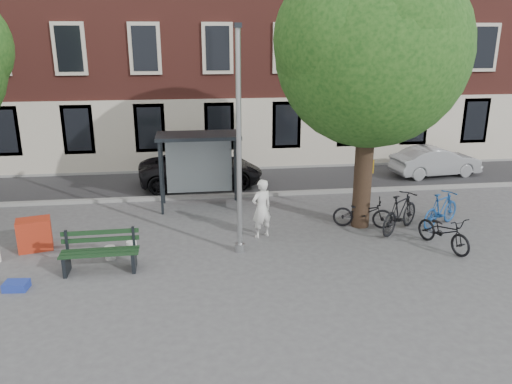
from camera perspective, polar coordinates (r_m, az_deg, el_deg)
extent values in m
plane|color=#4C4C4F|center=(14.15, -1.84, -6.80)|extent=(90.00, 90.00, 0.00)
cube|color=#28282B|center=(20.71, -3.77, 1.13)|extent=(40.00, 4.00, 0.01)
cube|color=gray|center=(18.78, -3.36, -0.41)|extent=(40.00, 0.25, 0.12)
cube|color=gray|center=(22.62, -4.12, 2.67)|extent=(40.00, 0.25, 0.12)
cube|color=brown|center=(25.90, -5.05, 20.01)|extent=(30.00, 8.00, 14.00)
cylinder|color=#9EA0A3|center=(13.20, -1.96, 5.16)|extent=(0.14, 0.14, 6.00)
cylinder|color=#9EA0A3|center=(14.10, -1.84, -6.35)|extent=(0.28, 0.28, 0.24)
cube|color=#1E2328|center=(12.91, -2.11, 18.52)|extent=(0.18, 0.35, 0.12)
cylinder|color=black|center=(15.81, 12.13, 1.99)|extent=(0.56, 0.56, 3.40)
sphere|color=#174314|center=(15.27, 13.04, 15.49)|extent=(5.60, 5.60, 5.60)
sphere|color=#174314|center=(15.97, 15.82, 17.15)|extent=(3.92, 3.92, 3.92)
sphere|color=#174314|center=(14.73, 10.49, 16.75)|extent=(4.20, 4.20, 4.20)
sphere|color=#174314|center=(14.50, 15.25, 17.63)|extent=(3.64, 3.64, 3.64)
cube|color=#1E2328|center=(16.90, -10.82, 1.48)|extent=(0.08, 0.08, 2.50)
cube|color=#1E2328|center=(16.94, -2.02, 1.82)|extent=(0.08, 0.08, 2.50)
cube|color=#1E2328|center=(18.06, -10.64, 2.52)|extent=(0.08, 0.08, 2.50)
cube|color=#1E2328|center=(18.09, -2.38, 2.83)|extent=(0.08, 0.08, 2.50)
cube|color=#1E2328|center=(17.15, -6.61, 6.41)|extent=(2.85, 1.45, 0.12)
cube|color=#8C999E|center=(18.00, -6.52, 3.07)|extent=(2.34, 0.04, 2.00)
cube|color=#1E2328|center=(17.48, -2.21, 2.74)|extent=(0.12, 1.14, 2.12)
cube|color=#D84C19|center=(17.49, -1.98, 2.75)|extent=(0.02, 0.90, 1.62)
imported|color=white|center=(14.82, 0.63, -1.90)|extent=(0.78, 0.66, 1.80)
cube|color=#1E2328|center=(13.68, -20.84, -7.73)|extent=(0.10, 0.62, 0.50)
cube|color=#1E2328|center=(13.41, -13.76, -7.56)|extent=(0.10, 0.62, 0.50)
cube|color=#18361B|center=(13.23, -17.56, -6.95)|extent=(1.96, 0.17, 0.04)
cube|color=#18361B|center=(13.41, -17.44, -6.59)|extent=(1.96, 0.17, 0.04)
cube|color=#18361B|center=(13.59, -17.32, -6.25)|extent=(1.96, 0.17, 0.04)
cube|color=#18361B|center=(13.61, -17.34, -5.20)|extent=(1.96, 0.09, 0.11)
cube|color=#18361B|center=(13.53, -17.41, -4.41)|extent=(1.96, 0.09, 0.11)
imported|color=black|center=(16.05, 12.11, -2.32)|extent=(1.96, 1.17, 0.97)
imported|color=#19488C|center=(16.80, 20.39, -1.87)|extent=(1.88, 1.46, 1.13)
imported|color=black|center=(15.15, 20.67, -4.23)|extent=(1.24, 2.03, 1.01)
imported|color=black|center=(15.95, 16.15, -2.27)|extent=(1.96, 1.74, 1.23)
imported|color=black|center=(20.18, -6.29, 2.62)|extent=(5.01, 2.49, 1.36)
imported|color=#9B9DA2|center=(22.89, 19.84, 3.32)|extent=(3.97, 1.80, 1.26)
cube|color=#A92C16|center=(15.43, -23.98, -4.45)|extent=(1.02, 0.80, 0.90)
cube|color=#21379B|center=(13.40, -25.71, -9.62)|extent=(0.58, 0.45, 0.20)
cylinder|color=white|center=(14.36, -14.01, -6.17)|extent=(0.35, 0.35, 0.36)
cylinder|color=silver|center=(14.19, -16.32, -6.66)|extent=(0.31, 0.31, 0.36)
cylinder|color=#9EA0A3|center=(16.81, 12.56, 0.25)|extent=(0.04, 0.04, 1.92)
cube|color=yellow|center=(16.60, 12.74, 2.88)|extent=(0.33, 0.15, 0.45)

